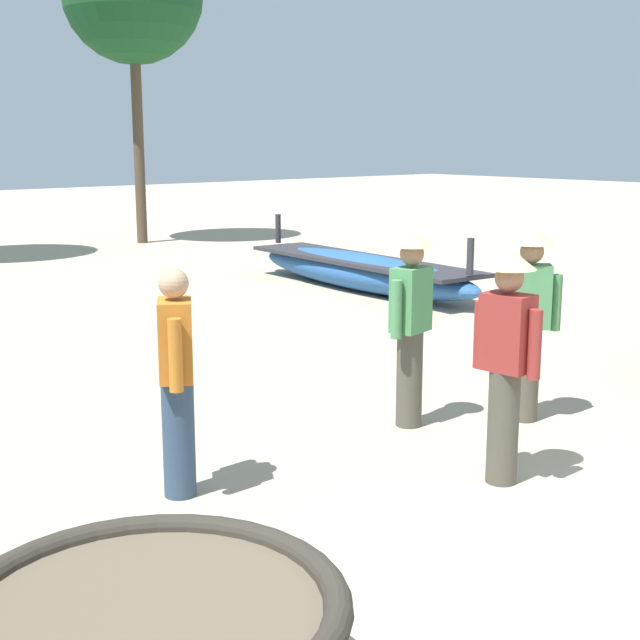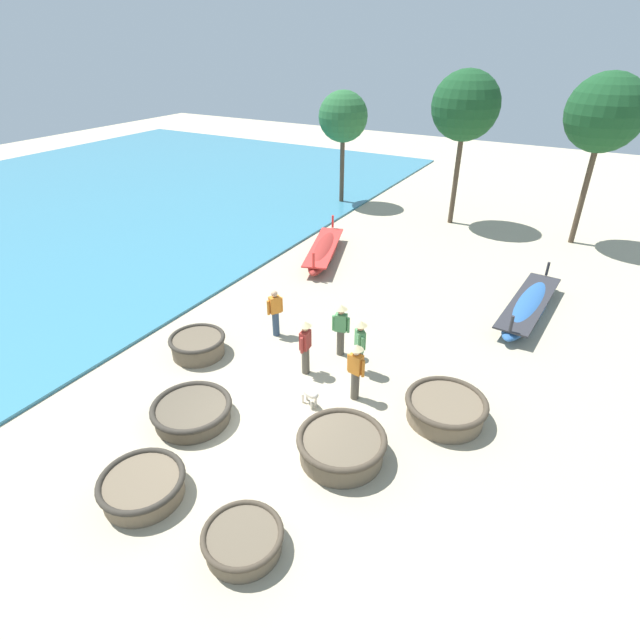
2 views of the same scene
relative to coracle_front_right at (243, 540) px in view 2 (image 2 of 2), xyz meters
The scene contains 18 objects.
ground_plane 3.37m from the coracle_front_right, 119.68° to the left, with size 80.00×80.00×0.00m, color tan.
coracle_front_right is the anchor object (origin of this frame).
coracle_beside_post 5.81m from the coracle_front_right, 68.27° to the left, with size 2.03×2.03×0.61m.
coracle_far_right 6.88m from the coracle_front_right, 138.29° to the left, with size 1.66×1.66×0.61m.
coracle_nearest 4.00m from the coracle_front_right, 145.42° to the left, with size 2.00×2.00×0.49m.
coracle_front_left 3.01m from the coracle_front_right, 80.17° to the left, with size 2.04×2.04×0.63m.
coracle_upturned 2.56m from the coracle_front_right, behind, with size 1.79×1.79×0.52m.
long_boat_red_hull 12.39m from the coracle_front_right, 76.04° to the left, with size 1.42×5.29×1.04m.
long_boat_ochre_hull 13.95m from the coracle_front_right, 112.99° to the left, with size 2.48×4.93×1.15m.
fisherman_standing_right 6.20m from the coracle_front_right, 95.33° to the left, with size 0.39×0.41×1.67m.
fisherman_standing_left 7.64m from the coracle_front_right, 119.32° to the left, with size 0.37×0.46×1.57m.
fisherman_crouching 5.07m from the coracle_front_right, 91.81° to the left, with size 0.52×0.36×1.67m.
fisherman_by_coracle 5.72m from the coracle_front_right, 109.18° to the left, with size 0.36×0.53×1.67m.
fisherman_hauling 6.87m from the coracle_front_right, 102.24° to the left, with size 0.52×0.36×1.67m.
dog 4.29m from the coracle_front_right, 103.73° to the left, with size 0.65×0.37×0.55m.
tree_left_mid 22.38m from the coracle_front_right, 112.67° to the left, with size 2.57×2.57×5.86m.
tree_tall_back 20.80m from the coracle_front_right, 96.05° to the left, with size 3.09×3.09×7.03m.
tree_leftmost 21.04m from the coracle_front_right, 80.00° to the left, with size 3.12×3.12×7.11m.
Camera 2 is at (5.83, -7.38, 8.39)m, focal length 28.00 mm.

